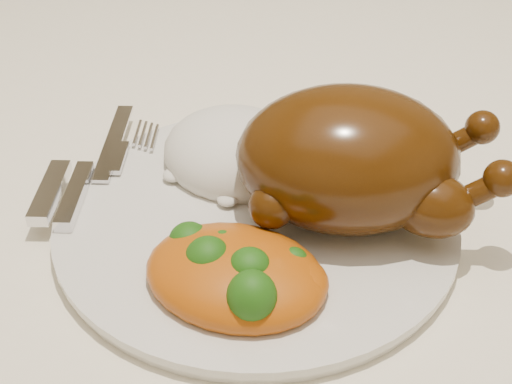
% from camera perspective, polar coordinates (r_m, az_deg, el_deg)
% --- Properties ---
extents(dining_table, '(1.60, 0.90, 0.76)m').
position_cam_1_polar(dining_table, '(0.67, 11.86, -4.40)').
color(dining_table, brown).
rests_on(dining_table, floor).
extents(tablecloth, '(1.73, 1.03, 0.18)m').
position_cam_1_polar(tablecloth, '(0.62, 12.68, 0.70)').
color(tablecloth, white).
rests_on(tablecloth, dining_table).
extents(dinner_plate, '(0.34, 0.34, 0.01)m').
position_cam_1_polar(dinner_plate, '(0.51, -0.00, -2.35)').
color(dinner_plate, silver).
rests_on(dinner_plate, tablecloth).
extents(roast_chicken, '(0.20, 0.17, 0.10)m').
position_cam_1_polar(roast_chicken, '(0.49, 7.83, 2.64)').
color(roast_chicken, '#472407').
rests_on(roast_chicken, dinner_plate).
extents(rice_mound, '(0.13, 0.12, 0.06)m').
position_cam_1_polar(rice_mound, '(0.55, -1.59, 3.09)').
color(rice_mound, white).
rests_on(rice_mound, dinner_plate).
extents(mac_and_cheese, '(0.12, 0.10, 0.05)m').
position_cam_1_polar(mac_and_cheese, '(0.45, -1.16, -6.58)').
color(mac_and_cheese, '#C45B0C').
rests_on(mac_and_cheese, dinner_plate).
extents(cutlery, '(0.07, 0.17, 0.01)m').
position_cam_1_polar(cutlery, '(0.55, -13.71, 1.23)').
color(cutlery, silver).
rests_on(cutlery, dinner_plate).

